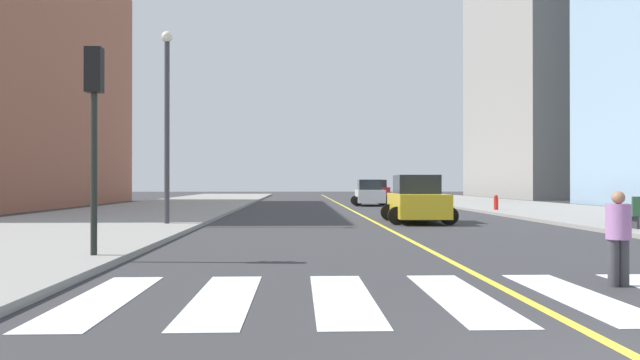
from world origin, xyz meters
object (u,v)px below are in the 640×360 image
object	(u,v)px
traffic_light_far_corner	(94,109)
fire_hydrant	(496,202)
car_red_second	(378,190)
car_white_third	(370,193)
car_yellow_nearest	(417,200)
pedestrian_crossing	(618,234)
street_lamp	(167,110)

from	to	relation	value
traffic_light_far_corner	fire_hydrant	world-z (taller)	traffic_light_far_corner
car_red_second	car_white_third	world-z (taller)	car_red_second
car_white_third	fire_hydrant	bearing A→B (deg)	123.33
car_yellow_nearest	pedestrian_crossing	bearing A→B (deg)	92.94
car_red_second	fire_hydrant	distance (m)	30.73
car_yellow_nearest	fire_hydrant	bearing A→B (deg)	-124.72
street_lamp	pedestrian_crossing	bearing A→B (deg)	-51.76
car_white_third	pedestrian_crossing	size ratio (longest dim) A/B	2.83
car_red_second	street_lamp	size ratio (longest dim) A/B	0.62
car_yellow_nearest	street_lamp	xyz separation A→B (m)	(-10.38, -2.34, 3.63)
car_red_second	traffic_light_far_corner	xyz separation A→B (m)	(-13.36, -51.51, 2.41)
car_white_third	fire_hydrant	world-z (taller)	car_white_third
traffic_light_far_corner	fire_hydrant	xyz separation A→B (m)	(16.22, 20.92, -2.81)
pedestrian_crossing	fire_hydrant	size ratio (longest dim) A/B	1.80
car_yellow_nearest	car_white_third	distance (m)	18.99
car_yellow_nearest	fire_hydrant	world-z (taller)	car_yellow_nearest
car_yellow_nearest	traffic_light_far_corner	bearing A→B (deg)	54.00
car_red_second	street_lamp	bearing A→B (deg)	71.41
car_red_second	traffic_light_far_corner	world-z (taller)	traffic_light_far_corner
traffic_light_far_corner	car_yellow_nearest	bearing A→B (deg)	51.69
car_yellow_nearest	car_red_second	size ratio (longest dim) A/B	1.02
car_red_second	pedestrian_crossing	xyz separation A→B (m)	(-3.46, -54.94, -0.09)
pedestrian_crossing	fire_hydrant	distance (m)	25.16
car_white_third	pedestrian_crossing	bearing A→B (deg)	92.14
car_white_third	pedestrian_crossing	distance (m)	34.72
car_red_second	pedestrian_crossing	world-z (taller)	car_red_second
pedestrian_crossing	street_lamp	world-z (taller)	street_lamp
car_white_third	fire_hydrant	distance (m)	12.12
fire_hydrant	traffic_light_far_corner	bearing A→B (deg)	-127.79
car_yellow_nearest	traffic_light_far_corner	size ratio (longest dim) A/B	1.04
car_yellow_nearest	fire_hydrant	distance (m)	10.79
traffic_light_far_corner	pedestrian_crossing	xyz separation A→B (m)	(9.90, -3.43, -2.50)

